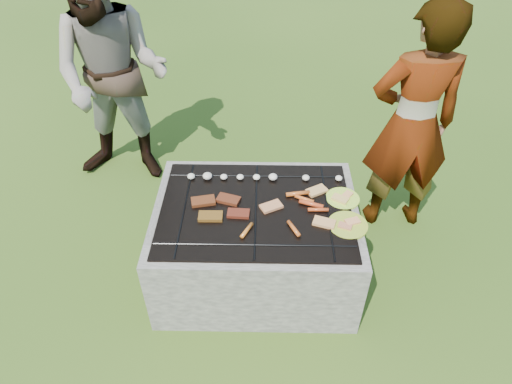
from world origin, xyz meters
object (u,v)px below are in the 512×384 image
at_px(plate_far, 343,198).
at_px(plate_near, 348,225).
at_px(cook, 412,125).
at_px(bystander, 113,76).
at_px(fire_pit, 256,244).

relative_size(plate_far, plate_near, 0.87).
xyz_separation_m(cook, bystander, (-2.20, 0.55, 0.08)).
bearing_deg(plate_far, plate_near, -89.59).
xyz_separation_m(plate_far, cook, (0.50, 0.48, 0.26)).
distance_m(fire_pit, cook, 1.35).
bearing_deg(plate_far, fire_pit, -169.59).
distance_m(fire_pit, plate_far, 0.66).
height_order(plate_far, plate_near, plate_far).
relative_size(fire_pit, plate_far, 5.56).
bearing_deg(bystander, plate_near, -31.05).
relative_size(plate_far, cook, 0.13).
bearing_deg(cook, plate_far, 39.72).
relative_size(fire_pit, plate_near, 4.81).
relative_size(plate_near, bystander, 0.14).
distance_m(fire_pit, bystander, 1.74).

